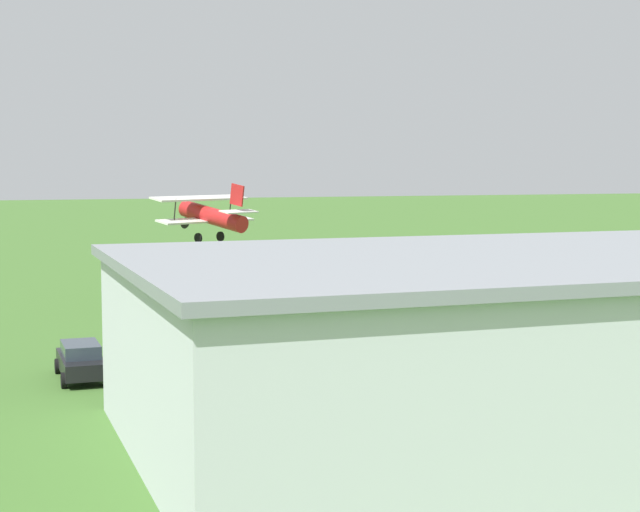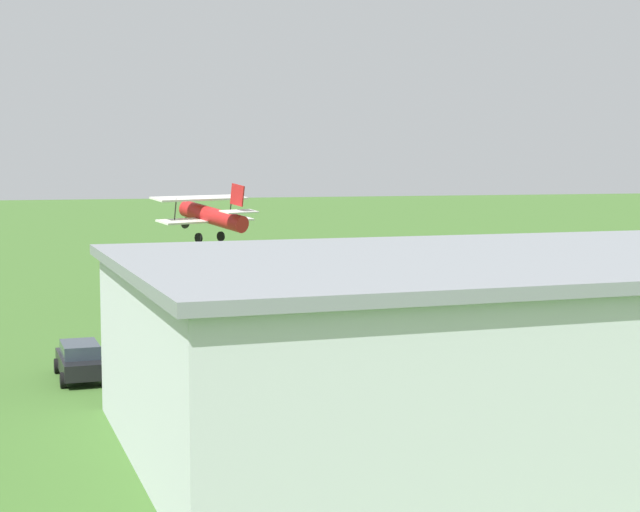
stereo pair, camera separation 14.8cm
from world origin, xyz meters
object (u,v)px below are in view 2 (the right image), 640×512
at_px(biplane, 210,215).
at_px(person_by_parked_cars, 639,306).
at_px(person_crossing_taxiway, 202,331).
at_px(car_black, 80,360).

xyz_separation_m(biplane, person_by_parked_cars, (-22.18, 14.57, -4.98)).
distance_m(biplane, person_crossing_taxiway, 16.58).
bearing_deg(person_by_parked_cars, person_crossing_taxiway, 1.67).
relative_size(biplane, person_crossing_taxiway, 4.46).
distance_m(biplane, person_by_parked_cars, 27.01).
relative_size(car_black, person_by_parked_cars, 2.90).
xyz_separation_m(car_black, person_by_parked_cars, (-32.47, -6.28, -0.05)).
xyz_separation_m(person_crossing_taxiway, person_by_parked_cars, (-26.10, -0.76, -0.07)).
bearing_deg(person_crossing_taxiway, car_black, 40.96).
relative_size(biplane, car_black, 1.66).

